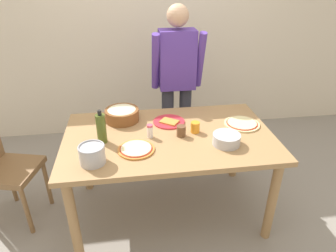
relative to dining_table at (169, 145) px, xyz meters
The scene contains 15 objects.
ground 0.67m from the dining_table, ahead, with size 8.00×8.00×0.00m, color gray.
wall_back 1.72m from the dining_table, 90.00° to the left, with size 5.60×0.10×2.60m, color beige.
dining_table is the anchor object (origin of this frame).
person_cook 0.82m from the dining_table, 76.07° to the left, with size 0.49×0.25×1.62m.
chair_wooden_left 1.33m from the dining_table, behind, with size 0.49×0.49×0.95m.
pizza_raw_on_board 0.63m from the dining_table, ahead, with size 0.29×0.29×0.02m.
pizza_cooked_on_tray 0.33m from the dining_table, 144.88° to the right, with size 0.26×0.26×0.02m.
plate_with_slice 0.23m from the dining_table, 81.60° to the left, with size 0.26×0.26×0.02m.
popcorn_bowl 0.48m from the dining_table, 139.85° to the left, with size 0.28×0.28×0.11m.
mixing_bowl_steel 0.46m from the dining_table, 26.11° to the right, with size 0.20×0.20×0.08m.
olive_oil_bottle 0.54m from the dining_table, behind, with size 0.07×0.07×0.26m.
steel_pot 0.64m from the dining_table, 151.76° to the right, with size 0.17×0.17×0.13m.
cup_orange 0.25m from the dining_table, ahead, with size 0.07×0.07×0.09m, color orange.
cup_small_brown 0.16m from the dining_table, 17.79° to the right, with size 0.07×0.07×0.09m, color brown.
salt_shaker 0.21m from the dining_table, behind, with size 0.04×0.04×0.11m.
Camera 1 is at (-0.29, -1.98, 1.91)m, focal length 32.20 mm.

